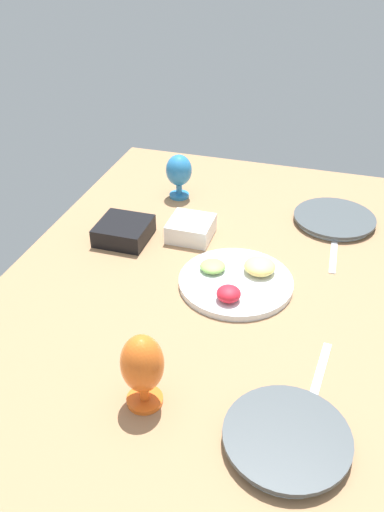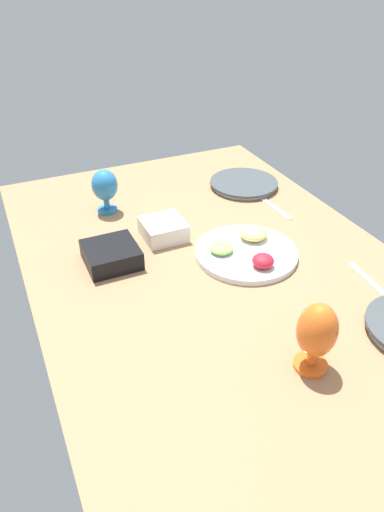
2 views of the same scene
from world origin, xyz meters
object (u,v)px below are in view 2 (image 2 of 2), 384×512
object	(u,v)px
dinner_plate_left	(244,184)
hurricane_glass_orange	(317,333)
fruit_platter	(247,251)
square_bowl_white	(163,228)
square_bowl_black	(111,254)
hurricane_glass_blue	(105,187)

from	to	relation	value
dinner_plate_left	hurricane_glass_orange	size ratio (longest dim) A/B	1.47
fruit_platter	square_bowl_white	xyz separation A→B (cm)	(-19.59, -18.75, 1.63)
dinner_plate_left	hurricane_glass_orange	world-z (taller)	hurricane_glass_orange
hurricane_glass_orange	square_bowl_white	world-z (taller)	hurricane_glass_orange
dinner_plate_left	square_bowl_black	bearing A→B (deg)	-64.60
hurricane_glass_orange	square_bowl_black	xyz separation A→B (cm)	(-56.70, -28.41, -7.02)
dinner_plate_left	fruit_platter	bearing A→B (deg)	-28.37
dinner_plate_left	square_bowl_black	xyz separation A→B (cm)	(28.34, -59.68, 1.95)
dinner_plate_left	hurricane_glass_blue	size ratio (longest dim) A/B	1.68
hurricane_glass_blue	hurricane_glass_orange	world-z (taller)	hurricane_glass_orange
dinner_plate_left	fruit_platter	world-z (taller)	fruit_platter
square_bowl_white	hurricane_glass_orange	bearing A→B (deg)	8.56
dinner_plate_left	square_bowl_black	world-z (taller)	square_bowl_black
hurricane_glass_blue	square_bowl_white	distance (cm)	27.10
fruit_platter	square_bowl_black	world-z (taller)	same
hurricane_glass_blue	hurricane_glass_orange	xyz separation A→B (cm)	(87.49, 21.05, 0.87)
hurricane_glass_blue	hurricane_glass_orange	bearing A→B (deg)	13.52
dinner_plate_left	hurricane_glass_blue	distance (cm)	52.99
hurricane_glass_orange	fruit_platter	bearing A→B (deg)	168.27
hurricane_glass_orange	hurricane_glass_blue	bearing A→B (deg)	-166.48
hurricane_glass_orange	square_bowl_white	bearing A→B (deg)	-171.44
fruit_platter	hurricane_glass_orange	xyz separation A→B (cm)	(44.11, -9.16, 8.58)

